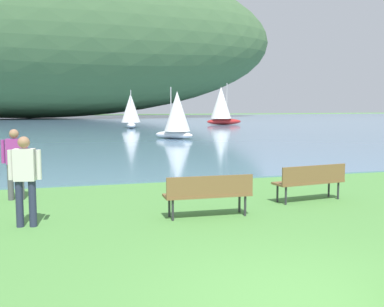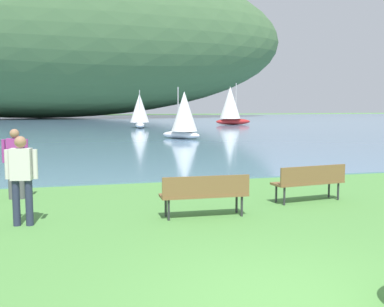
{
  "view_description": "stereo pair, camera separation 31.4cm",
  "coord_description": "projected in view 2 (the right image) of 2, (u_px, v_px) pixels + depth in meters",
  "views": [
    {
      "loc": [
        -2.72,
        -4.58,
        2.31
      ],
      "look_at": [
        0.57,
        7.13,
        1.0
      ],
      "focal_mm": 43.24,
      "sensor_mm": 36.0,
      "label": 1
    },
    {
      "loc": [
        -2.41,
        -4.66,
        2.31
      ],
      "look_at": [
        0.57,
        7.13,
        1.0
      ],
      "focal_mm": 43.24,
      "sensor_mm": 36.0,
      "label": 2
    }
  ],
  "objects": [
    {
      "name": "bay_water",
      "position": [
        97.0,
        124.0,
        52.2
      ],
      "size": [
        180.0,
        80.0,
        0.04
      ],
      "primitive_type": "cube",
      "color": "#5B7F9E",
      "rests_on": "ground"
    },
    {
      "name": "sailboat_toward_hillside",
      "position": [
        140.0,
        110.0,
        43.8
      ],
      "size": [
        1.97,
        3.1,
        3.56
      ],
      "color": "white",
      "rests_on": "bay_water"
    },
    {
      "name": "sailboat_far_off",
      "position": [
        231.0,
        105.0,
        50.23
      ],
      "size": [
        3.9,
        2.41,
        4.52
      ],
      "color": "#B22323",
      "rests_on": "bay_water"
    },
    {
      "name": "ground_plane",
      "position": [
        296.0,
        305.0,
        5.32
      ],
      "size": [
        200.0,
        200.0,
        0.0
      ],
      "primitive_type": "plane",
      "color": "#518E42"
    },
    {
      "name": "person_on_the_grass",
      "position": [
        22.0,
        175.0,
        8.7
      ],
      "size": [
        0.6,
        0.29,
        1.71
      ],
      "color": "#282D47",
      "rests_on": "ground"
    },
    {
      "name": "distant_hillside",
      "position": [
        38.0,
        36.0,
        72.57
      ],
      "size": [
        81.04,
        28.0,
        25.84
      ],
      "primitive_type": "ellipsoid",
      "color": "#42663D",
      "rests_on": "bay_water"
    },
    {
      "name": "park_bench_near_camera",
      "position": [
        310.0,
        180.0,
        10.88
      ],
      "size": [
        1.85,
        0.73,
        0.88
      ],
      "color": "brown",
      "rests_on": "ground"
    },
    {
      "name": "person_at_shoreline",
      "position": [
        15.0,
        159.0,
        11.17
      ],
      "size": [
        0.61,
        0.24,
        1.71
      ],
      "color": "#4C4C51",
      "rests_on": "ground"
    },
    {
      "name": "sailboat_mid_bay",
      "position": [
        184.0,
        114.0,
        29.94
      ],
      "size": [
        2.64,
        2.73,
        3.37
      ],
      "color": "white",
      "rests_on": "bay_water"
    },
    {
      "name": "park_bench_further_along",
      "position": [
        205.0,
        192.0,
        9.39
      ],
      "size": [
        1.81,
        0.51,
        0.88
      ],
      "color": "brown",
      "rests_on": "ground"
    }
  ]
}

